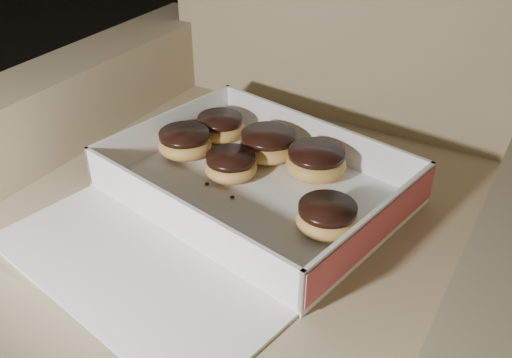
{
  "coord_description": "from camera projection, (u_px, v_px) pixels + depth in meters",
  "views": [
    {
      "loc": [
        1.12,
        -0.48,
        0.9
      ],
      "look_at": [
        0.76,
        0.14,
        0.44
      ],
      "focal_mm": 40.0,
      "sensor_mm": 36.0,
      "label": 1
    }
  ],
  "objects": [
    {
      "name": "crumb_a",
      "position": [
        207.0,
        184.0,
        0.88
      ],
      "size": [
        0.01,
        0.01,
        0.0
      ],
      "primitive_type": "ellipsoid",
      "color": "black",
      "rests_on": "bakery_box"
    },
    {
      "name": "donut_a",
      "position": [
        220.0,
        127.0,
        0.99
      ],
      "size": [
        0.08,
        0.08,
        0.04
      ],
      "color": "#E1A74E",
      "rests_on": "bakery_box"
    },
    {
      "name": "donut_e",
      "position": [
        185.0,
        143.0,
        0.94
      ],
      "size": [
        0.09,
        0.09,
        0.04
      ],
      "color": "#E1A74E",
      "rests_on": "bakery_box"
    },
    {
      "name": "donut_d",
      "position": [
        231.0,
        166.0,
        0.88
      ],
      "size": [
        0.08,
        0.08,
        0.04
      ],
      "color": "#E1A74E",
      "rests_on": "bakery_box"
    },
    {
      "name": "armchair",
      "position": [
        280.0,
        228.0,
        0.99
      ],
      "size": [
        0.87,
        0.74,
        0.91
      ],
      "color": "#8B7D58",
      "rests_on": "floor"
    },
    {
      "name": "crumb_b",
      "position": [
        142.0,
        192.0,
        0.86
      ],
      "size": [
        0.01,
        0.01,
        0.0
      ],
      "primitive_type": "ellipsoid",
      "color": "black",
      "rests_on": "bakery_box"
    },
    {
      "name": "donut_f",
      "position": [
        268.0,
        145.0,
        0.93
      ],
      "size": [
        0.09,
        0.09,
        0.05
      ],
      "color": "#E1A74E",
      "rests_on": "bakery_box"
    },
    {
      "name": "bakery_box",
      "position": [
        238.0,
        200.0,
        0.83
      ],
      "size": [
        0.5,
        0.55,
        0.07
      ],
      "rotation": [
        0.0,
        0.0,
        -0.2
      ],
      "color": "white",
      "rests_on": "armchair"
    },
    {
      "name": "crumb_e",
      "position": [
        252.0,
        247.0,
        0.75
      ],
      "size": [
        0.01,
        0.01,
        0.0
      ],
      "primitive_type": "ellipsoid",
      "color": "black",
      "rests_on": "bakery_box"
    },
    {
      "name": "donut_c",
      "position": [
        327.0,
        217.0,
        0.77
      ],
      "size": [
        0.09,
        0.09,
        0.04
      ],
      "color": "#E1A74E",
      "rests_on": "bakery_box"
    },
    {
      "name": "crumb_c",
      "position": [
        295.0,
        266.0,
        0.72
      ],
      "size": [
        0.01,
        0.01,
        0.0
      ],
      "primitive_type": "ellipsoid",
      "color": "black",
      "rests_on": "bakery_box"
    },
    {
      "name": "donut_b",
      "position": [
        316.0,
        162.0,
        0.88
      ],
      "size": [
        0.09,
        0.09,
        0.05
      ],
      "color": "#E1A74E",
      "rests_on": "bakery_box"
    },
    {
      "name": "crumb_d",
      "position": [
        232.0,
        197.0,
        0.85
      ],
      "size": [
        0.01,
        0.01,
        0.0
      ],
      "primitive_type": "ellipsoid",
      "color": "black",
      "rests_on": "bakery_box"
    }
  ]
}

